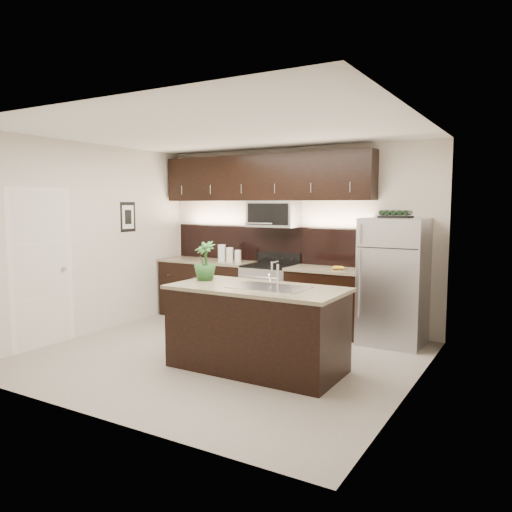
% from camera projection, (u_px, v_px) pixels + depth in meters
% --- Properties ---
extents(ground, '(4.50, 4.50, 0.00)m').
position_uv_depth(ground, '(222.00, 356.00, 6.08)').
color(ground, gray).
rests_on(ground, ground).
extents(room_walls, '(4.52, 4.02, 2.71)m').
position_uv_depth(room_walls, '(211.00, 217.00, 5.92)').
color(room_walls, beige).
rests_on(room_walls, ground).
extents(counter_run, '(3.51, 0.65, 0.94)m').
position_uv_depth(counter_run, '(259.00, 294.00, 7.71)').
color(counter_run, black).
rests_on(counter_run, ground).
extents(upper_fixtures, '(3.49, 0.40, 1.66)m').
position_uv_depth(upper_fixtures, '(265.00, 185.00, 7.65)').
color(upper_fixtures, black).
rests_on(upper_fixtures, counter_run).
extents(island, '(1.96, 0.96, 0.94)m').
position_uv_depth(island, '(257.00, 328.00, 5.57)').
color(island, black).
rests_on(island, ground).
extents(sink_faucet, '(0.84, 0.50, 0.28)m').
position_uv_depth(sink_faucet, '(269.00, 286.00, 5.46)').
color(sink_faucet, silver).
rests_on(sink_faucet, island).
extents(refrigerator, '(0.80, 0.73, 1.67)m').
position_uv_depth(refrigerator, '(394.00, 281.00, 6.57)').
color(refrigerator, '#B2B2B7').
rests_on(refrigerator, ground).
extents(wine_rack, '(0.41, 0.26, 0.10)m').
position_uv_depth(wine_rack, '(396.00, 214.00, 6.48)').
color(wine_rack, black).
rests_on(wine_rack, refrigerator).
extents(plant, '(0.26, 0.26, 0.47)m').
position_uv_depth(plant, '(205.00, 261.00, 5.96)').
color(plant, '#265823').
rests_on(plant, island).
extents(canisters, '(0.40, 0.13, 0.27)m').
position_uv_depth(canisters, '(228.00, 254.00, 7.88)').
color(canisters, silver).
rests_on(canisters, counter_run).
extents(french_press, '(0.10, 0.10, 0.28)m').
position_uv_depth(french_press, '(360.00, 264.00, 6.79)').
color(french_press, silver).
rests_on(french_press, counter_run).
extents(bananas, '(0.22, 0.19, 0.06)m').
position_uv_depth(bananas, '(335.00, 267.00, 6.95)').
color(bananas, gold).
rests_on(bananas, counter_run).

